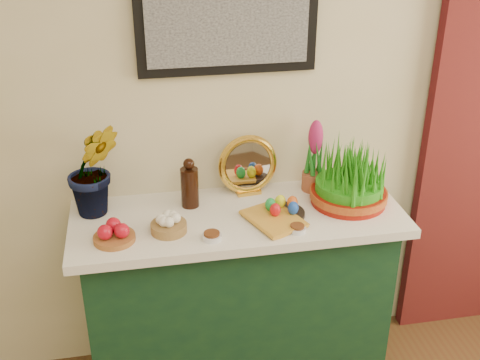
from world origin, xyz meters
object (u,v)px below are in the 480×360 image
Objects in this scene: hyacinth_green at (92,155)px; sideboard at (238,301)px; book at (255,225)px; wheatgrass_sabzeh at (350,177)px; mirror at (248,166)px.

sideboard is at bearing -18.27° from hyacinth_green.
wheatgrass_sabzeh is at bearing -4.26° from book.
sideboard is 0.76m from wheatgrass_sabzeh.
hyacinth_green reaches higher than wheatgrass_sabzeh.
book is at bearing -96.02° from mirror.
mirror is 0.45m from wheatgrass_sabzeh.
mirror is at bearing 62.28° from book.
wheatgrass_sabzeh reaches higher than mirror.
wheatgrass_sabzeh is (0.44, 0.14, 0.10)m from book.
hyacinth_green is 2.19× the size of book.
book is at bearing -29.04° from hyacinth_green.
sideboard is 5.32× the size of book.
hyacinth_green is 1.60× the size of wheatgrass_sabzeh.
hyacinth_green is 0.67m from mirror.
hyacinth_green reaches higher than mirror.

